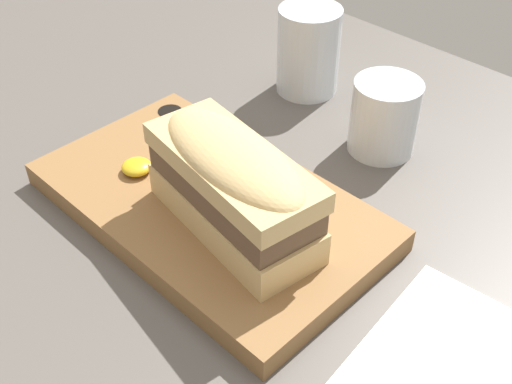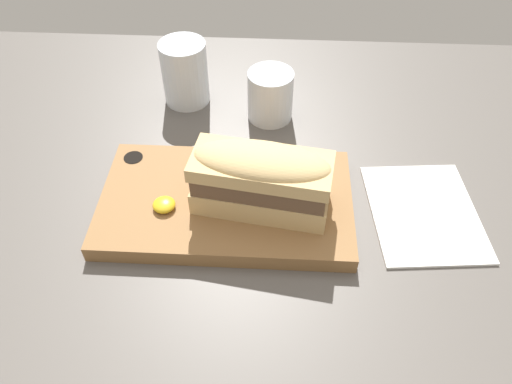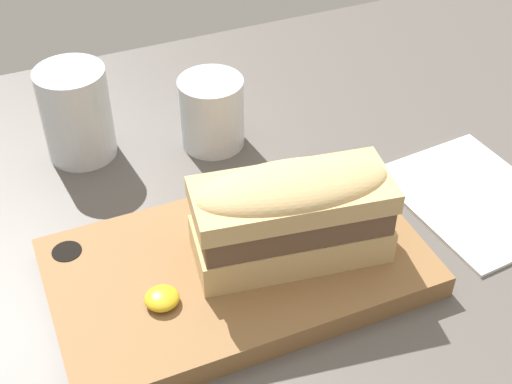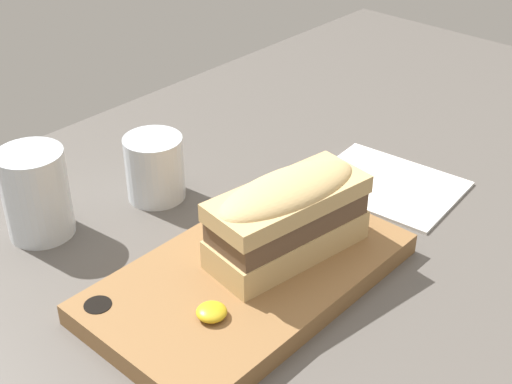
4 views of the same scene
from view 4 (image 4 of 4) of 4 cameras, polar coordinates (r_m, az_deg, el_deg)
name	(u,v)px [view 4 (image 4 of 4)]	position (r cm, az deg, el deg)	size (l,w,h in cm)	color
dining_table	(246,295)	(78.33, -0.80, -8.27)	(177.78, 93.72, 2.00)	#56514C
serving_board	(249,278)	(77.12, -0.53, -6.87)	(34.73, 20.15, 2.53)	olive
sandwich	(288,214)	(75.86, 2.57, -1.74)	(18.79, 9.99, 9.42)	tan
mustard_dollop	(212,312)	(70.29, -3.58, -9.55)	(3.07, 3.07, 1.23)	gold
water_glass	(37,199)	(87.35, -17.12, -0.51)	(7.82, 7.82, 10.90)	silver
wine_glass	(155,171)	(91.84, -8.08, 1.67)	(7.50, 7.50, 8.43)	silver
napkin	(387,185)	(96.45, 10.45, 0.59)	(16.16, 19.61, 0.40)	white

